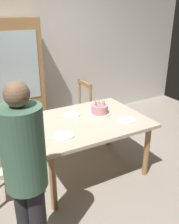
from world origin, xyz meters
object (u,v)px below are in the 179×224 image
chair_spindle_back (76,113)px  dining_table (86,126)px  plate_near_guest (127,120)px  plate_far_side (72,114)px  person_celebrant (26,170)px  birthday_cake (100,110)px  plate_near_celebrant (64,135)px  china_cabinet (7,80)px

chair_spindle_back → dining_table: bearing=-107.8°
plate_near_guest → chair_spindle_back: chair_spindle_back is taller
plate_far_side → person_celebrant: (-0.91, -1.13, 0.16)m
birthday_cake → plate_far_side: size_ratio=1.27×
birthday_cake → person_celebrant: 1.58m
plate_near_celebrant → chair_spindle_back: 1.34m
plate_near_guest → plate_far_side: bearing=136.1°
dining_table → plate_near_celebrant: size_ratio=6.63×
chair_spindle_back → birthday_cake: bearing=-91.9°
birthday_cake → china_cabinet: bearing=120.2°
plate_near_celebrant → plate_near_guest: (0.84, 0.00, 0.00)m
dining_table → birthday_cake: birthday_cake is taller
birthday_cake → china_cabinet: 1.70m
plate_near_guest → chair_spindle_back: (-0.16, 1.11, -0.29)m
chair_spindle_back → china_cabinet: (-0.88, 0.69, 0.49)m
plate_far_side → china_cabinet: size_ratio=0.12×
dining_table → person_celebrant: (-0.98, -0.88, 0.25)m
birthday_cake → china_cabinet: china_cabinet is taller
dining_table → person_celebrant: bearing=-138.1°
plate_near_celebrant → china_cabinet: size_ratio=0.12×
person_celebrant → china_cabinet: bearing=81.1°
dining_table → chair_spindle_back: size_ratio=1.54×
plate_near_guest → chair_spindle_back: 1.16m
plate_near_celebrant → china_cabinet: china_cabinet is taller
plate_near_guest → person_celebrant: bearing=-155.8°
plate_far_side → china_cabinet: (-0.53, 1.31, 0.21)m
birthday_cake → china_cabinet: size_ratio=0.15×
birthday_cake → plate_far_side: birthday_cake is taller
china_cabinet → plate_near_celebrant: bearing=-83.7°
dining_table → china_cabinet: (-0.60, 1.56, 0.30)m
plate_near_guest → china_cabinet: bearing=119.9°
plate_near_celebrant → chair_spindle_back: chair_spindle_back is taller
plate_near_celebrant → plate_near_guest: 0.84m
china_cabinet → plate_near_guest: bearing=-60.1°
chair_spindle_back → person_celebrant: bearing=-125.8°
dining_table → china_cabinet: bearing=111.1°
plate_near_guest → person_celebrant: person_celebrant is taller
plate_near_celebrant → plate_near_guest: bearing=0.0°
birthday_cake → chair_spindle_back: size_ratio=0.29×
china_cabinet → plate_far_side: bearing=-68.1°
plate_near_celebrant → china_cabinet: (-0.20, 1.80, 0.21)m
chair_spindle_back → person_celebrant: size_ratio=0.60×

